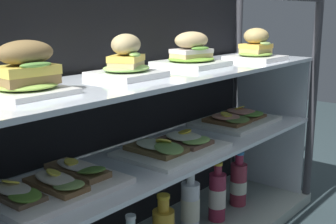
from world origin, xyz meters
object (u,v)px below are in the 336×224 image
at_px(plated_roll_sandwich_center, 256,48).
at_px(open_sandwich_tray_center, 54,184).
at_px(open_sandwich_tray_left_of_center, 236,119).
at_px(juice_bottle_near_post, 190,208).
at_px(plated_roll_sandwich_far_left, 126,62).
at_px(plated_roll_sandwich_mid_right, 27,72).
at_px(open_sandwich_tray_far_left, 173,146).
at_px(juice_bottle_front_second, 238,183).
at_px(plated_roll_sandwich_far_right, 191,54).
at_px(juice_bottle_back_left, 217,196).

bearing_deg(plated_roll_sandwich_center, open_sandwich_tray_center, 176.97).
height_order(open_sandwich_tray_left_of_center, juice_bottle_near_post, open_sandwich_tray_left_of_center).
relative_size(plated_roll_sandwich_far_left, juice_bottle_near_post, 0.71).
distance_m(plated_roll_sandwich_mid_right, juice_bottle_near_post, 0.82).
height_order(open_sandwich_tray_far_left, juice_bottle_near_post, open_sandwich_tray_far_left).
distance_m(open_sandwich_tray_center, open_sandwich_tray_left_of_center, 0.89).
height_order(plated_roll_sandwich_far_left, juice_bottle_front_second, plated_roll_sandwich_far_left).
bearing_deg(open_sandwich_tray_left_of_center, open_sandwich_tray_far_left, -175.77).
relative_size(juice_bottle_near_post, juice_bottle_front_second, 1.09).
height_order(open_sandwich_tray_far_left, open_sandwich_tray_left_of_center, same).
height_order(plated_roll_sandwich_far_left, plated_roll_sandwich_far_right, plated_roll_sandwich_far_left).
bearing_deg(open_sandwich_tray_far_left, juice_bottle_near_post, 5.72).
bearing_deg(plated_roll_sandwich_far_right, juice_bottle_back_left, -28.32).
distance_m(plated_roll_sandwich_mid_right, open_sandwich_tray_left_of_center, 0.99).
relative_size(plated_roll_sandwich_far_left, open_sandwich_tray_center, 0.52).
distance_m(open_sandwich_tray_center, juice_bottle_back_left, 0.76).
bearing_deg(juice_bottle_front_second, plated_roll_sandwich_far_right, 170.47).
xyz_separation_m(plated_roll_sandwich_far_left, plated_roll_sandwich_far_right, (0.34, 0.02, -0.00)).
xyz_separation_m(open_sandwich_tray_far_left, juice_bottle_back_left, (0.27, -0.00, -0.26)).
distance_m(plated_roll_sandwich_mid_right, open_sandwich_tray_center, 0.29).
relative_size(plated_roll_sandwich_mid_right, open_sandwich_tray_far_left, 0.51).
relative_size(plated_roll_sandwich_mid_right, plated_roll_sandwich_center, 0.92).
bearing_deg(juice_bottle_front_second, open_sandwich_tray_center, 178.96).
xyz_separation_m(juice_bottle_near_post, juice_bottle_back_left, (0.16, -0.01, -0.01)).
relative_size(plated_roll_sandwich_far_left, open_sandwich_tray_left_of_center, 0.52).
bearing_deg(open_sandwich_tray_far_left, open_sandwich_tray_center, 176.80).
bearing_deg(open_sandwich_tray_far_left, plated_roll_sandwich_mid_right, 177.17).
height_order(plated_roll_sandwich_mid_right, juice_bottle_front_second, plated_roll_sandwich_mid_right).
distance_m(plated_roll_sandwich_mid_right, plated_roll_sandwich_far_left, 0.33).
height_order(open_sandwich_tray_center, juice_bottle_back_left, open_sandwich_tray_center).
height_order(plated_roll_sandwich_far_left, open_sandwich_tray_left_of_center, plated_roll_sandwich_far_left).
distance_m(juice_bottle_near_post, juice_bottle_front_second, 0.33).
height_order(plated_roll_sandwich_mid_right, open_sandwich_tray_far_left, plated_roll_sandwich_mid_right).
bearing_deg(open_sandwich_tray_center, juice_bottle_front_second, -1.04).
bearing_deg(juice_bottle_back_left, plated_roll_sandwich_far_left, 175.26).
relative_size(plated_roll_sandwich_mid_right, juice_bottle_back_left, 0.76).
bearing_deg(open_sandwich_tray_far_left, plated_roll_sandwich_far_left, 167.76).
height_order(plated_roll_sandwich_mid_right, plated_roll_sandwich_center, same).
relative_size(plated_roll_sandwich_far_left, juice_bottle_back_left, 0.77).
height_order(plated_roll_sandwich_far_right, juice_bottle_front_second, plated_roll_sandwich_far_right).
xyz_separation_m(plated_roll_sandwich_far_right, plated_roll_sandwich_center, (0.31, -0.08, 0.00)).
distance_m(plated_roll_sandwich_mid_right, juice_bottle_back_left, 0.95).
xyz_separation_m(plated_roll_sandwich_center, open_sandwich_tray_far_left, (-0.48, 0.02, -0.28)).
xyz_separation_m(plated_roll_sandwich_center, juice_bottle_back_left, (-0.21, 0.02, -0.54)).
height_order(open_sandwich_tray_center, juice_bottle_front_second, open_sandwich_tray_center).
relative_size(plated_roll_sandwich_far_right, juice_bottle_back_left, 0.91).
relative_size(open_sandwich_tray_center, juice_bottle_front_second, 1.49).
relative_size(plated_roll_sandwich_mid_right, juice_bottle_front_second, 0.76).
bearing_deg(plated_roll_sandwich_mid_right, juice_bottle_back_left, -1.84).
bearing_deg(juice_bottle_front_second, open_sandwich_tray_left_of_center, 73.95).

